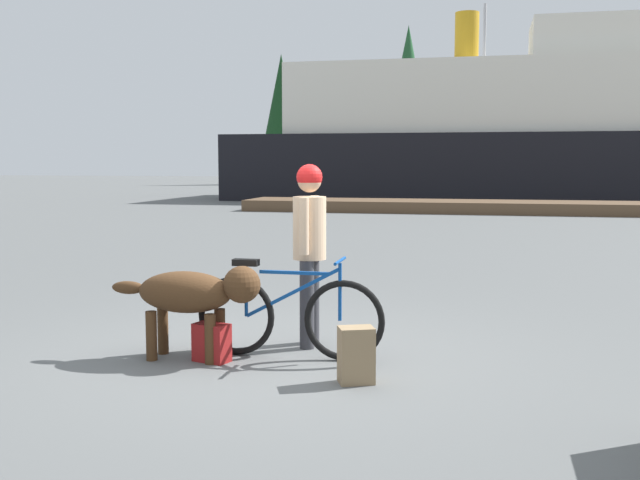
% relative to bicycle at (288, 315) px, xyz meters
% --- Properties ---
extents(ground_plane, '(160.00, 160.00, 0.00)m').
position_rel_bicycle_xyz_m(ground_plane, '(-0.18, 0.02, -0.40)').
color(ground_plane, '#595B5B').
extents(bicycle, '(1.76, 0.44, 0.92)m').
position_rel_bicycle_xyz_m(bicycle, '(0.00, 0.00, 0.00)').
color(bicycle, black).
rests_on(bicycle, ground_plane).
extents(person_cyclist, '(0.32, 0.53, 1.76)m').
position_rel_bicycle_xyz_m(person_cyclist, '(0.09, 0.49, 0.67)').
color(person_cyclist, '#333338').
rests_on(person_cyclist, ground_plane).
extents(dog, '(1.43, 0.44, 0.87)m').
position_rel_bicycle_xyz_m(dog, '(-0.81, -0.23, 0.20)').
color(dog, '#472D19').
rests_on(dog, ground_plane).
extents(backpack, '(0.33, 0.29, 0.46)m').
position_rel_bicycle_xyz_m(backpack, '(0.74, -0.63, -0.17)').
color(backpack, '#8C7251').
rests_on(backpack, ground_plane).
extents(handbag_pannier, '(0.36, 0.26, 0.34)m').
position_rel_bicycle_xyz_m(handbag_pannier, '(-0.64, -0.27, -0.22)').
color(handbag_pannier, maroon).
rests_on(handbag_pannier, ground_plane).
extents(dock_pier, '(19.44, 2.69, 0.40)m').
position_rel_bicycle_xyz_m(dock_pier, '(2.80, 20.45, -0.20)').
color(dock_pier, brown).
rests_on(dock_pier, ground_plane).
extents(ferry_boat, '(28.62, 7.27, 8.62)m').
position_rel_bicycle_xyz_m(ferry_boat, '(4.17, 29.40, 2.62)').
color(ferry_boat, black).
rests_on(ferry_boat, ground_plane).
extents(sailboat_moored, '(7.30, 2.04, 8.66)m').
position_rel_bicycle_xyz_m(sailboat_moored, '(1.42, 27.80, 0.11)').
color(sailboat_moored, silver).
rests_on(sailboat_moored, ground_plane).
extents(pine_tree_far_left, '(3.23, 3.23, 10.12)m').
position_rel_bicycle_xyz_m(pine_tree_far_left, '(-14.22, 50.55, 5.73)').
color(pine_tree_far_left, '#4C331E').
rests_on(pine_tree_far_left, ground_plane).
extents(pine_tree_center, '(3.77, 3.77, 11.64)m').
position_rel_bicycle_xyz_m(pine_tree_center, '(-4.16, 48.93, 6.48)').
color(pine_tree_center, '#4C331E').
rests_on(pine_tree_center, ground_plane).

